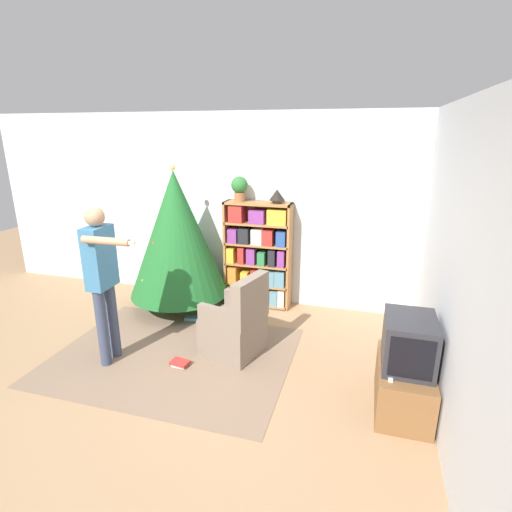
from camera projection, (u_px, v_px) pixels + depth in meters
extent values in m
plane|color=#9E7A56|center=(176.00, 385.00, 3.86)|extent=(14.00, 14.00, 0.00)
cube|color=silver|center=(246.00, 210.00, 5.54)|extent=(8.00, 0.10, 2.60)
cube|color=silver|center=(466.00, 284.00, 2.84)|extent=(0.10, 8.00, 2.60)
cube|color=#7F6651|center=(174.00, 355.00, 4.36)|extent=(2.53, 1.94, 0.01)
cube|color=#A8703D|center=(228.00, 252.00, 5.57)|extent=(0.03, 0.28, 1.45)
cube|color=#A8703D|center=(289.00, 258.00, 5.34)|extent=(0.03, 0.28, 1.45)
cube|color=#A8703D|center=(258.00, 203.00, 5.24)|extent=(0.91, 0.28, 0.03)
cube|color=#A8703D|center=(261.00, 252.00, 5.58)|extent=(0.91, 0.01, 1.45)
cube|color=#A8703D|center=(258.00, 302.00, 5.66)|extent=(0.88, 0.28, 0.03)
cube|color=gold|center=(233.00, 291.00, 5.69)|extent=(0.09, 0.23, 0.23)
cube|color=#284C93|center=(241.00, 293.00, 5.68)|extent=(0.11, 0.25, 0.19)
cube|color=#2D7A42|center=(249.00, 294.00, 5.63)|extent=(0.09, 0.21, 0.22)
cube|color=#2D7A42|center=(258.00, 294.00, 5.61)|extent=(0.08, 0.26, 0.23)
cube|color=gold|center=(265.00, 295.00, 5.59)|extent=(0.10, 0.27, 0.21)
cube|color=#5B899E|center=(275.00, 296.00, 5.54)|extent=(0.11, 0.25, 0.21)
cube|color=beige|center=(283.00, 296.00, 5.51)|extent=(0.09, 0.25, 0.23)
cube|color=#A8703D|center=(258.00, 283.00, 5.58)|extent=(0.88, 0.28, 0.03)
cube|color=orange|center=(235.00, 273.00, 5.62)|extent=(0.12, 0.26, 0.21)
cube|color=gold|center=(246.00, 276.00, 5.56)|extent=(0.10, 0.22, 0.16)
cube|color=#B22D28|center=(256.00, 276.00, 5.52)|extent=(0.11, 0.22, 0.20)
cube|color=#5B899E|center=(271.00, 277.00, 5.49)|extent=(0.15, 0.27, 0.20)
cube|color=#5B899E|center=(281.00, 277.00, 5.44)|extent=(0.13, 0.26, 0.21)
cube|color=#A8703D|center=(258.00, 264.00, 5.49)|extent=(0.88, 0.28, 0.03)
cube|color=gold|center=(233.00, 254.00, 5.54)|extent=(0.10, 0.26, 0.20)
cube|color=#B22D28|center=(243.00, 254.00, 5.50)|extent=(0.09, 0.25, 0.22)
cube|color=#843889|center=(253.00, 255.00, 5.45)|extent=(0.12, 0.24, 0.22)
cube|color=#2D7A42|center=(263.00, 258.00, 5.41)|extent=(0.10, 0.22, 0.18)
cube|color=#232328|center=(273.00, 257.00, 5.39)|extent=(0.09, 0.26, 0.22)
cube|color=#843889|center=(282.00, 258.00, 5.34)|extent=(0.09, 0.22, 0.22)
cube|color=#A8703D|center=(258.00, 244.00, 5.41)|extent=(0.88, 0.28, 0.03)
cube|color=#843889|center=(234.00, 235.00, 5.44)|extent=(0.12, 0.24, 0.19)
cube|color=#232328|center=(245.00, 235.00, 5.39)|extent=(0.14, 0.23, 0.21)
cube|color=beige|center=(259.00, 236.00, 5.36)|extent=(0.15, 0.27, 0.21)
cube|color=#B22D28|center=(269.00, 237.00, 5.30)|extent=(0.15, 0.22, 0.20)
cube|color=#284C93|center=(282.00, 238.00, 5.26)|extent=(0.12, 0.24, 0.20)
cube|color=#A8703D|center=(258.00, 223.00, 5.32)|extent=(0.88, 0.28, 0.03)
cube|color=#B22D28|center=(237.00, 214.00, 5.33)|extent=(0.19, 0.21, 0.22)
cube|color=#843889|center=(258.00, 216.00, 5.26)|extent=(0.20, 0.21, 0.18)
cube|color=gold|center=(278.00, 217.00, 5.19)|extent=(0.25, 0.23, 0.20)
cube|color=brown|center=(403.00, 386.00, 3.48)|extent=(0.45, 0.79, 0.43)
cube|color=#28282D|center=(409.00, 342.00, 3.35)|extent=(0.41, 0.53, 0.44)
cube|color=black|center=(411.00, 359.00, 3.10)|extent=(0.34, 0.01, 0.34)
cube|color=white|center=(390.00, 377.00, 3.23)|extent=(0.04, 0.12, 0.02)
cylinder|color=#4C3323|center=(181.00, 304.00, 5.55)|extent=(0.36, 0.36, 0.10)
cylinder|color=brown|center=(181.00, 296.00, 5.52)|extent=(0.08, 0.08, 0.12)
cone|color=#1E6028|center=(177.00, 234.00, 5.25)|extent=(1.31, 1.31, 1.66)
sphere|color=gold|center=(157.00, 220.00, 5.20)|extent=(0.04, 0.04, 0.04)
sphere|color=red|center=(214.00, 270.00, 5.72)|extent=(0.05, 0.05, 0.05)
sphere|color=silver|center=(195.00, 293.00, 4.99)|extent=(0.05, 0.05, 0.05)
sphere|color=#335BB2|center=(152.00, 239.00, 5.29)|extent=(0.04, 0.04, 0.04)
sphere|color=gold|center=(144.00, 280.00, 5.09)|extent=(0.05, 0.05, 0.05)
sphere|color=#335BB2|center=(195.00, 226.00, 5.41)|extent=(0.07, 0.07, 0.07)
sphere|color=red|center=(154.00, 243.00, 5.06)|extent=(0.05, 0.05, 0.05)
sphere|color=#E5CC4C|center=(173.00, 167.00, 5.00)|extent=(0.07, 0.07, 0.07)
cube|color=#7A6B5B|center=(233.00, 335.00, 4.37)|extent=(0.69, 0.69, 0.42)
cube|color=#7A6B5B|center=(251.00, 301.00, 4.12)|extent=(0.26, 0.57, 0.50)
cube|color=#7A6B5B|center=(245.00, 301.00, 4.47)|extent=(0.51, 0.21, 0.20)
cube|color=#7A6B5B|center=(219.00, 317.00, 4.08)|extent=(0.51, 0.21, 0.20)
cylinder|color=#38425B|center=(113.00, 320.00, 4.24)|extent=(0.11, 0.11, 0.84)
cylinder|color=#38425B|center=(102.00, 328.00, 4.07)|extent=(0.11, 0.11, 0.84)
cube|color=teal|center=(100.00, 257.00, 3.94)|extent=(0.18, 0.32, 0.63)
cylinder|color=tan|center=(112.00, 255.00, 4.13)|extent=(0.07, 0.07, 0.50)
cylinder|color=tan|center=(106.00, 241.00, 3.62)|extent=(0.48, 0.08, 0.07)
cube|color=white|center=(129.00, 243.00, 3.56)|extent=(0.11, 0.04, 0.03)
sphere|color=tan|center=(95.00, 217.00, 3.82)|extent=(0.19, 0.19, 0.19)
cylinder|color=#935B38|center=(240.00, 197.00, 5.29)|extent=(0.14, 0.14, 0.12)
sphere|color=#2D7033|center=(239.00, 185.00, 5.24)|extent=(0.22, 0.22, 0.22)
cylinder|color=#473828|center=(277.00, 202.00, 5.17)|extent=(0.12, 0.12, 0.04)
cone|color=black|center=(277.00, 195.00, 5.14)|extent=(0.20, 0.20, 0.14)
cube|color=#2D7A42|center=(194.00, 320.00, 5.17)|extent=(0.21, 0.15, 0.02)
cube|color=#5B899E|center=(193.00, 318.00, 5.14)|extent=(0.23, 0.16, 0.04)
cube|color=beige|center=(181.00, 364.00, 4.17)|extent=(0.16, 0.14, 0.03)
cube|color=#B22D28|center=(180.00, 362.00, 4.15)|extent=(0.21, 0.15, 0.03)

